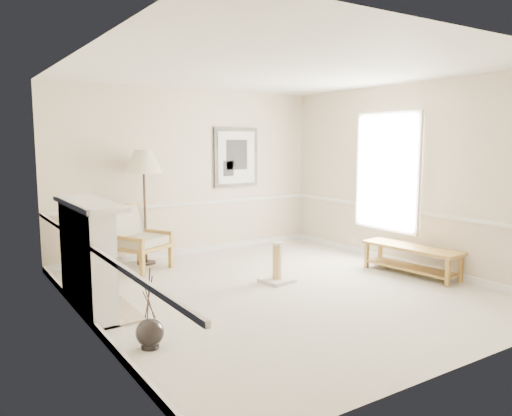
# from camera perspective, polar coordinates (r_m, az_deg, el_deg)

# --- Properties ---
(ground) EXTENTS (5.50, 5.50, 0.00)m
(ground) POSITION_cam_1_polar(r_m,az_deg,el_deg) (6.82, 2.65, -9.41)
(ground) COLOR silver
(ground) RESTS_ON ground
(room) EXTENTS (5.04, 5.54, 2.92)m
(room) POSITION_cam_1_polar(r_m,az_deg,el_deg) (6.66, 3.33, 6.49)
(room) COLOR beige
(room) RESTS_ON ground
(fireplace) EXTENTS (0.64, 1.64, 1.31)m
(fireplace) POSITION_cam_1_polar(r_m,az_deg,el_deg) (6.22, -18.66, -5.36)
(fireplace) COLOR white
(fireplace) RESTS_ON ground
(floor_vase) EXTENTS (0.27, 0.27, 0.80)m
(floor_vase) POSITION_cam_1_polar(r_m,az_deg,el_deg) (5.09, -12.04, -13.86)
(floor_vase) COLOR black
(floor_vase) RESTS_ON ground
(armchair) EXTENTS (1.04, 1.06, 1.00)m
(armchair) POSITION_cam_1_polar(r_m,az_deg,el_deg) (8.05, -13.71, -3.04)
(armchair) COLOR #AD8337
(armchair) RESTS_ON ground
(floor_lamp) EXTENTS (0.62, 0.62, 1.86)m
(floor_lamp) POSITION_cam_1_polar(r_m,az_deg,el_deg) (8.21, -12.72, 4.85)
(floor_lamp) COLOR black
(floor_lamp) RESTS_ON ground
(bench) EXTENTS (0.62, 1.56, 0.43)m
(bench) POSITION_cam_1_polar(r_m,az_deg,el_deg) (7.89, 17.33, -5.22)
(bench) COLOR #AD8337
(bench) RESTS_ON ground
(scratching_post) EXTENTS (0.47, 0.47, 0.58)m
(scratching_post) POSITION_cam_1_polar(r_m,az_deg,el_deg) (7.16, 2.43, -7.05)
(scratching_post) COLOR white
(scratching_post) RESTS_ON ground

